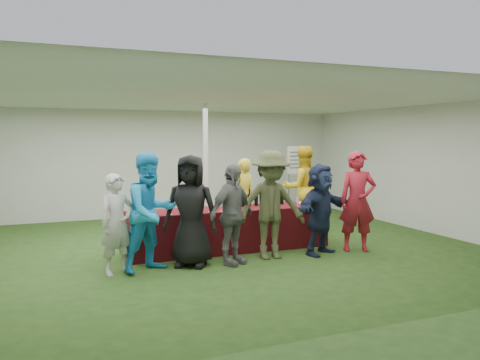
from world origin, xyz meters
name	(u,v)px	position (x,y,z in m)	size (l,w,h in m)	color
ground	(200,250)	(0.00, 0.00, 0.00)	(60.00, 60.00, 0.00)	#284719
tent	(206,170)	(0.50, 1.20, 1.35)	(10.00, 10.00, 10.00)	white
serving_table	(230,229)	(0.51, -0.17, 0.38)	(3.60, 0.80, 0.75)	#601215
wine_bottles	(263,199)	(1.22, -0.04, 0.87)	(0.88, 0.10, 0.32)	black
wine_glasses	(206,205)	(-0.01, -0.42, 0.86)	(2.71, 0.14, 0.16)	silver
water_bottle	(235,202)	(0.64, -0.09, 0.85)	(0.07, 0.07, 0.23)	silver
bar_towel	(305,203)	(2.07, -0.12, 0.77)	(0.25, 0.18, 0.03)	white
dump_bucket	(316,200)	(2.14, -0.39, 0.84)	(0.23, 0.23, 0.18)	slate
wine_list_sign	(296,165)	(3.37, 2.63, 1.32)	(0.50, 0.03, 1.80)	slate
staff_pourer	(243,197)	(1.20, 0.90, 0.79)	(0.58, 0.38, 1.59)	yellow
staff_back	(303,188)	(2.65, 1.01, 0.92)	(0.89, 0.69, 1.83)	yellow
customer_0	(117,224)	(-1.54, -0.96, 0.74)	(0.54, 0.35, 1.48)	beige
customer_1	(151,212)	(-1.05, -0.99, 0.89)	(0.87, 0.68, 1.78)	#209ADC
customer_2	(191,211)	(-0.42, -0.94, 0.87)	(0.85, 0.55, 1.74)	black
customer_3	(232,214)	(0.20, -1.10, 0.80)	(0.93, 0.39, 1.60)	slate
customer_4	(271,205)	(0.93, -0.99, 0.90)	(1.16, 0.67, 1.79)	#45482B
customer_5	(320,209)	(1.85, -1.04, 0.78)	(1.45, 0.46, 1.57)	#1B2441
customer_6	(358,201)	(2.58, -1.07, 0.88)	(0.64, 0.42, 1.77)	maroon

